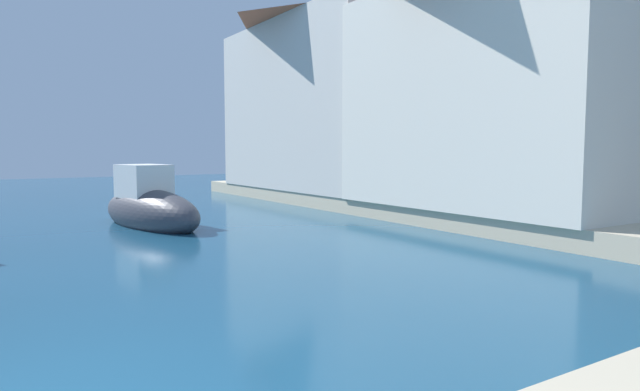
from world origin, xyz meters
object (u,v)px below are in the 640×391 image
moored_boat_3 (150,208)px  quayside_tree (385,119)px  waterfront_building_main (515,76)px  waterfront_building_annex (338,93)px

moored_boat_3 → quayside_tree: quayside_tree is taller
waterfront_building_main → waterfront_building_annex: waterfront_building_annex is taller
waterfront_building_annex → quayside_tree: waterfront_building_annex is taller
moored_boat_3 → waterfront_building_annex: size_ratio=0.46×
quayside_tree → waterfront_building_main: bearing=-96.0°
moored_boat_3 → waterfront_building_annex: (9.08, 4.18, 3.96)m
moored_boat_3 → quayside_tree: size_ratio=1.22×
moored_boat_3 → waterfront_building_annex: waterfront_building_annex is taller
waterfront_building_annex → quayside_tree: (0.70, -2.25, -1.18)m
waterfront_building_main → waterfront_building_annex: size_ratio=0.82×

